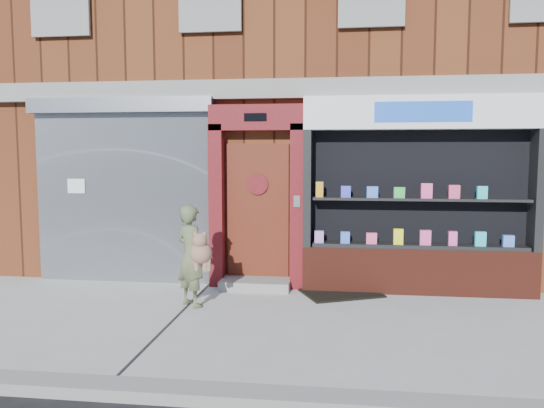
# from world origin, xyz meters

# --- Properties ---
(ground) EXTENTS (80.00, 80.00, 0.00)m
(ground) POSITION_xyz_m (0.00, 0.00, 0.00)
(ground) COLOR #9E9E99
(ground) RESTS_ON ground
(curb) EXTENTS (60.00, 0.30, 0.12)m
(curb) POSITION_xyz_m (0.00, -2.15, 0.06)
(curb) COLOR gray
(curb) RESTS_ON ground
(building) EXTENTS (12.00, 8.16, 8.00)m
(building) POSITION_xyz_m (-0.00, 5.99, 4.00)
(building) COLOR #572713
(building) RESTS_ON ground
(shutter_bay) EXTENTS (3.10, 0.30, 3.04)m
(shutter_bay) POSITION_xyz_m (-3.00, 1.93, 1.72)
(shutter_bay) COLOR gray
(shutter_bay) RESTS_ON ground
(red_door_bay) EXTENTS (1.52, 0.58, 2.90)m
(red_door_bay) POSITION_xyz_m (-0.75, 1.86, 1.46)
(red_door_bay) COLOR #4D0D11
(red_door_bay) RESTS_ON ground
(pharmacy_bay) EXTENTS (3.50, 0.41, 3.00)m
(pharmacy_bay) POSITION_xyz_m (1.75, 1.81, 1.37)
(pharmacy_bay) COLOR #592015
(pharmacy_bay) RESTS_ON ground
(woman) EXTENTS (0.64, 0.59, 1.43)m
(woman) POSITION_xyz_m (-1.47, 0.64, 0.73)
(woman) COLOR #576140
(woman) RESTS_ON ground
(doormat) EXTENTS (1.35, 1.18, 0.03)m
(doormat) POSITION_xyz_m (0.60, 1.55, 0.01)
(doormat) COLOR black
(doormat) RESTS_ON ground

